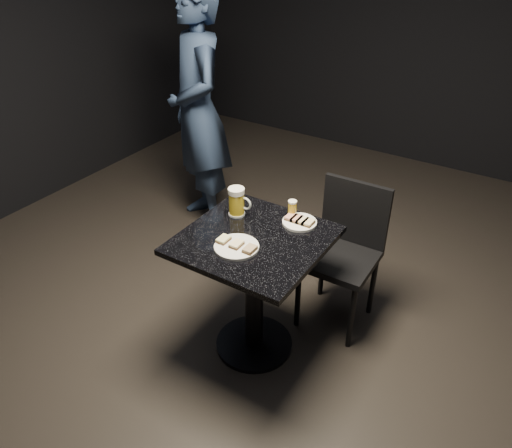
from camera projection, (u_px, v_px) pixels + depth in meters
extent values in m
plane|color=black|center=(254.00, 345.00, 2.90)|extent=(6.00, 6.00, 0.00)
cylinder|color=silver|center=(237.00, 247.00, 2.42)|extent=(0.22, 0.22, 0.01)
cylinder|color=white|center=(299.00, 222.00, 2.61)|extent=(0.18, 0.18, 0.01)
imported|color=navy|center=(198.00, 112.00, 3.60)|extent=(0.79, 0.74, 1.81)
cylinder|color=black|center=(254.00, 343.00, 2.89)|extent=(0.44, 0.44, 0.03)
cylinder|color=black|center=(254.00, 295.00, 2.70)|extent=(0.10, 0.10, 0.69)
cube|color=black|center=(254.00, 240.00, 2.51)|extent=(0.70, 0.70, 0.03)
cylinder|color=silver|center=(237.00, 214.00, 2.69)|extent=(0.09, 0.09, 0.01)
cylinder|color=gold|center=(237.00, 203.00, 2.65)|extent=(0.08, 0.08, 0.12)
cylinder|color=white|center=(236.00, 191.00, 2.61)|extent=(0.09, 0.09, 0.03)
torus|color=silver|center=(245.00, 204.00, 2.64)|extent=(0.07, 0.01, 0.07)
cylinder|color=silver|center=(292.00, 216.00, 2.67)|extent=(0.05, 0.05, 0.01)
cylinder|color=yellow|center=(292.00, 209.00, 2.64)|extent=(0.05, 0.05, 0.08)
cylinder|color=white|center=(293.00, 202.00, 2.62)|extent=(0.05, 0.05, 0.01)
cube|color=black|center=(339.00, 259.00, 2.85)|extent=(0.40, 0.40, 0.04)
cylinder|color=black|center=(298.00, 297.00, 2.93)|extent=(0.03, 0.03, 0.43)
cylinder|color=black|center=(351.00, 318.00, 2.78)|extent=(0.03, 0.03, 0.43)
cylinder|color=black|center=(322.00, 267.00, 3.17)|extent=(0.03, 0.03, 0.43)
cylinder|color=black|center=(373.00, 285.00, 3.02)|extent=(0.03, 0.03, 0.43)
cube|color=black|center=(355.00, 212.00, 2.86)|extent=(0.40, 0.04, 0.40)
cube|color=#4C3521|center=(224.00, 240.00, 2.45)|extent=(0.05, 0.07, 0.01)
cube|color=#D1D184|center=(224.00, 239.00, 2.44)|extent=(0.05, 0.07, 0.01)
cube|color=#4C3521|center=(237.00, 245.00, 2.41)|extent=(0.05, 0.07, 0.01)
cube|color=beige|center=(236.00, 243.00, 2.41)|extent=(0.05, 0.07, 0.01)
cube|color=#4C3521|center=(250.00, 250.00, 2.38)|extent=(0.05, 0.07, 0.01)
cube|color=#8C7251|center=(250.00, 248.00, 2.37)|extent=(0.05, 0.07, 0.01)
cube|color=#4C3521|center=(291.00, 218.00, 2.62)|extent=(0.05, 0.07, 0.01)
cube|color=tan|center=(291.00, 216.00, 2.62)|extent=(0.05, 0.07, 0.01)
cube|color=#4C3521|center=(297.00, 220.00, 2.61)|extent=(0.05, 0.07, 0.01)
cube|color=tan|center=(297.00, 218.00, 2.60)|extent=(0.05, 0.07, 0.01)
cube|color=#4C3521|center=(302.00, 221.00, 2.59)|extent=(0.05, 0.07, 0.01)
cube|color=beige|center=(303.00, 220.00, 2.59)|extent=(0.05, 0.07, 0.01)
cube|color=#4C3521|center=(308.00, 223.00, 2.58)|extent=(0.05, 0.07, 0.01)
cube|color=beige|center=(308.00, 222.00, 2.57)|extent=(0.05, 0.07, 0.01)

